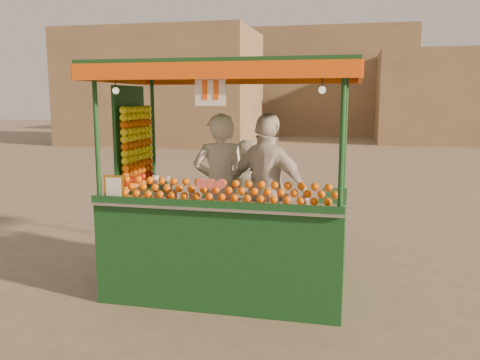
% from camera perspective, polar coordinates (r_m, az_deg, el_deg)
% --- Properties ---
extents(ground, '(90.00, 90.00, 0.00)m').
position_cam_1_polar(ground, '(6.62, 1.16, -12.39)').
color(ground, brown).
rests_on(ground, ground).
extents(building_left, '(10.00, 6.00, 6.00)m').
position_cam_1_polar(building_left, '(27.97, -8.80, 10.34)').
color(building_left, olive).
rests_on(building_left, ground).
extents(building_right, '(9.00, 6.00, 5.00)m').
position_cam_1_polar(building_right, '(30.57, 23.96, 8.62)').
color(building_right, olive).
rests_on(building_right, ground).
extents(building_center, '(14.00, 7.00, 7.00)m').
position_cam_1_polar(building_center, '(36.19, 7.81, 10.90)').
color(building_center, olive).
rests_on(building_center, ground).
extents(juice_cart, '(3.16, 2.05, 2.87)m').
position_cam_1_polar(juice_cart, '(6.32, -2.06, -4.51)').
color(juice_cart, '#103C19').
rests_on(juice_cart, ground).
extents(vendor_left, '(0.81, 0.66, 1.92)m').
position_cam_1_polar(vendor_left, '(6.61, -2.29, -0.73)').
color(vendor_left, silver).
rests_on(vendor_left, ground).
extents(vendor_middle, '(0.88, 0.76, 1.56)m').
position_cam_1_polar(vendor_middle, '(6.88, 0.67, -1.88)').
color(vendor_middle, silver).
rests_on(vendor_middle, ground).
extents(vendor_right, '(1.23, 0.87, 1.94)m').
position_cam_1_polar(vendor_right, '(6.25, 3.19, -1.26)').
color(vendor_right, silver).
rests_on(vendor_right, ground).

